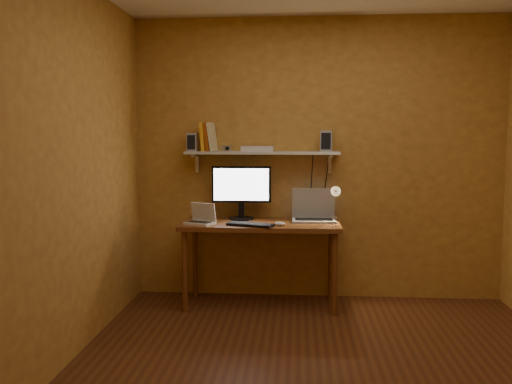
# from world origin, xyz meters

# --- Properties ---
(room) EXTENTS (3.44, 3.24, 2.64)m
(room) POSITION_xyz_m (0.00, 0.00, 1.30)
(room) COLOR #572D16
(room) RESTS_ON ground
(desk) EXTENTS (1.40, 0.60, 0.75)m
(desk) POSITION_xyz_m (-0.51, 1.28, 0.66)
(desk) COLOR brown
(desk) RESTS_ON ground
(wall_shelf) EXTENTS (1.40, 0.25, 0.21)m
(wall_shelf) POSITION_xyz_m (-0.51, 1.47, 1.36)
(wall_shelf) COLOR silver
(wall_shelf) RESTS_ON room
(monitor) EXTENTS (0.54, 0.24, 0.49)m
(monitor) POSITION_xyz_m (-0.69, 1.44, 1.03)
(monitor) COLOR black
(monitor) RESTS_ON desk
(laptop) EXTENTS (0.39, 0.29, 0.29)m
(laptop) POSITION_xyz_m (-0.03, 1.42, 0.83)
(laptop) COLOR #989AA1
(laptop) RESTS_ON desk
(netbook) EXTENTS (0.28, 0.25, 0.18)m
(netbook) POSITION_xyz_m (-1.02, 1.17, 0.80)
(netbook) COLOR silver
(netbook) RESTS_ON desk
(keyboard) EXTENTS (0.42, 0.25, 0.02)m
(keyboard) POSITION_xyz_m (-0.58, 1.09, 0.76)
(keyboard) COLOR black
(keyboard) RESTS_ON desk
(mouse) EXTENTS (0.11, 0.09, 0.04)m
(mouse) POSITION_xyz_m (-0.33, 1.11, 0.77)
(mouse) COLOR silver
(mouse) RESTS_ON desk
(desk_lamp) EXTENTS (0.09, 0.23, 0.38)m
(desk_lamp) POSITION_xyz_m (0.15, 1.41, 0.96)
(desk_lamp) COLOR silver
(desk_lamp) RESTS_ON desk
(speaker_left) EXTENTS (0.10, 0.10, 0.17)m
(speaker_left) POSITION_xyz_m (-1.15, 1.46, 1.46)
(speaker_left) COLOR #989AA1
(speaker_left) RESTS_ON wall_shelf
(speaker_right) EXTENTS (0.12, 0.12, 0.19)m
(speaker_right) POSITION_xyz_m (0.08, 1.48, 1.47)
(speaker_right) COLOR #989AA1
(speaker_right) RESTS_ON wall_shelf
(books) EXTENTS (0.15, 0.18, 0.26)m
(books) POSITION_xyz_m (-1.00, 1.49, 1.51)
(books) COLOR gold
(books) RESTS_ON wall_shelf
(shelf_camera) EXTENTS (0.10, 0.06, 0.06)m
(shelf_camera) POSITION_xyz_m (-0.82, 1.42, 1.40)
(shelf_camera) COLOR silver
(shelf_camera) RESTS_ON wall_shelf
(router) EXTENTS (0.29, 0.20, 0.05)m
(router) POSITION_xyz_m (-0.55, 1.48, 1.40)
(router) COLOR silver
(router) RESTS_ON wall_shelf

